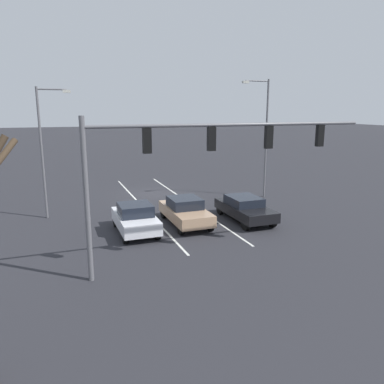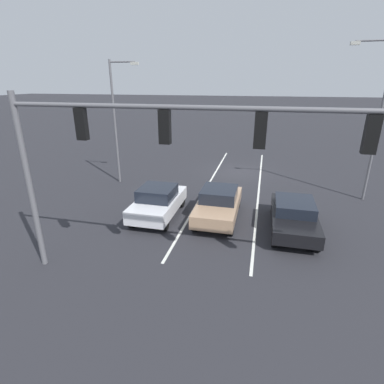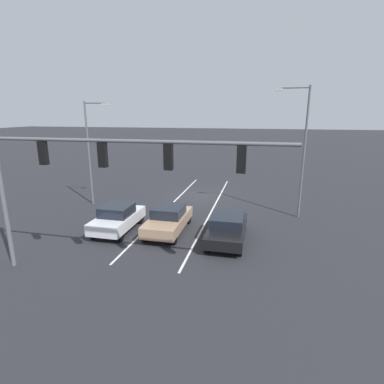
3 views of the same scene
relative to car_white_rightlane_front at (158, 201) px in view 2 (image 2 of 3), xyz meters
name	(u,v)px [view 2 (image 2 of 3)]	position (x,y,z in m)	size (l,w,h in m)	color
ground_plane	(238,172)	(-3.21, -8.88, -0.80)	(240.00, 240.00, 0.00)	#28282D
lane_stripe_left_divider	(259,188)	(-4.86, -5.44, -0.79)	(0.12, 18.88, 0.01)	silver
lane_stripe_center_divider	(208,184)	(-1.56, -5.44, -0.79)	(0.12, 18.88, 0.01)	silver
car_white_rightlane_front	(158,201)	(0.00, 0.00, 0.00)	(1.90, 4.05, 1.58)	silver
car_tan_midlane_front	(219,203)	(-2.98, -0.53, -0.02)	(1.92, 4.45, 1.53)	tan
car_black_leftlane_front	(294,215)	(-6.51, -0.04, -0.05)	(1.93, 4.54, 1.41)	black
traffic_signal_gantry	(147,143)	(-1.60, 4.98, 3.98)	(12.23, 0.37, 6.21)	slate
street_lamp_right_shoulder	(117,115)	(4.22, -4.62, 3.64)	(1.90, 0.24, 7.68)	slate
street_lamp_left_shoulder	(376,113)	(-10.55, -4.96, 4.09)	(2.12, 0.24, 8.49)	slate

